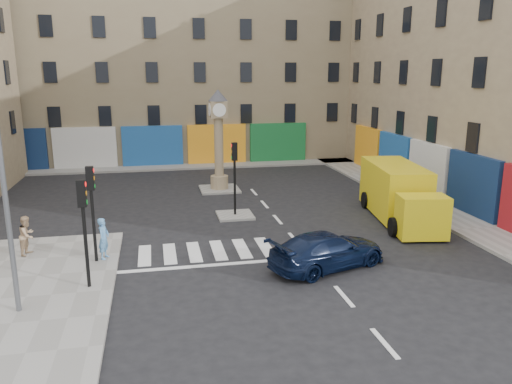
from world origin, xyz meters
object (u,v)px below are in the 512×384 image
object	(u,v)px
traffic_light_left_near	(84,216)
traffic_light_island	(235,167)
lamp_post	(1,160)
pedestrian_tan	(27,235)
navy_sedan	(327,250)
pedestrian_blue	(104,238)
clock_pillar	(219,134)
traffic_light_left_far	(92,199)
yellow_van	(399,193)

from	to	relation	value
traffic_light_left_near	traffic_light_island	xyz separation A→B (m)	(6.30, 7.80, -0.03)
lamp_post	pedestrian_tan	bearing A→B (deg)	99.01
navy_sedan	pedestrian_blue	world-z (taller)	pedestrian_blue
traffic_light_island	clock_pillar	xyz separation A→B (m)	(0.00, 6.00, 0.96)
traffic_light_left_near	traffic_light_left_far	xyz separation A→B (m)	(0.00, 2.40, 0.00)
traffic_light_island	pedestrian_tan	size ratio (longest dim) A/B	2.34
clock_pillar	yellow_van	xyz separation A→B (m)	(7.99, -8.01, -2.23)
pedestrian_blue	clock_pillar	bearing A→B (deg)	-9.88
yellow_van	pedestrian_tan	distance (m)	17.13
traffic_light_island	clock_pillar	distance (m)	6.07
clock_pillar	traffic_light_left_near	bearing A→B (deg)	-114.55
navy_sedan	traffic_light_left_far	bearing A→B (deg)	56.60
traffic_light_left_near	pedestrian_tan	distance (m)	4.89
clock_pillar	yellow_van	distance (m)	11.53
lamp_post	pedestrian_tan	xyz separation A→B (m)	(-0.81, 5.10, -3.85)
traffic_light_island	pedestrian_tan	world-z (taller)	traffic_light_island
traffic_light_left_far	traffic_light_island	size ratio (longest dim) A/B	1.00
clock_pillar	navy_sedan	distance (m)	13.97
lamp_post	traffic_light_left_far	bearing A→B (deg)	63.43
pedestrian_tan	lamp_post	bearing A→B (deg)	-154.40
yellow_van	pedestrian_blue	xyz separation A→B (m)	(-13.99, -3.15, -0.35)
traffic_light_left_far	traffic_light_island	distance (m)	8.30
traffic_light_left_near	pedestrian_tan	size ratio (longest dim) A/B	2.34
yellow_van	pedestrian_blue	bearing A→B (deg)	-158.15
clock_pillar	navy_sedan	bearing A→B (deg)	-80.31
traffic_light_island	pedestrian_blue	world-z (taller)	traffic_light_island
pedestrian_blue	pedestrian_tan	bearing A→B (deg)	88.75
traffic_light_island	yellow_van	world-z (taller)	traffic_light_island
clock_pillar	navy_sedan	size ratio (longest dim) A/B	1.29
traffic_light_island	navy_sedan	bearing A→B (deg)	-72.90
navy_sedan	lamp_post	bearing A→B (deg)	79.50
lamp_post	clock_pillar	xyz separation A→B (m)	(8.20, 15.20, -1.24)
clock_pillar	yellow_van	world-z (taller)	clock_pillar
traffic_light_left_near	pedestrian_tan	world-z (taller)	traffic_light_left_near
traffic_light_island	navy_sedan	world-z (taller)	traffic_light_island
traffic_light_island	pedestrian_blue	xyz separation A→B (m)	(-6.00, -5.17, -1.63)
traffic_light_island	traffic_light_left_near	bearing A→B (deg)	-128.93
lamp_post	traffic_light_island	bearing A→B (deg)	48.29
traffic_light_left_near	yellow_van	size ratio (longest dim) A/B	0.49
traffic_light_island	lamp_post	bearing A→B (deg)	-131.71
traffic_light_island	yellow_van	size ratio (longest dim) A/B	0.49
pedestrian_tan	clock_pillar	bearing A→B (deg)	-25.18
pedestrian_blue	yellow_van	bearing A→B (deg)	-58.92
clock_pillar	pedestrian_blue	world-z (taller)	clock_pillar
clock_pillar	lamp_post	bearing A→B (deg)	-118.35
yellow_van	navy_sedan	bearing A→B (deg)	-126.97
traffic_light_left_near	lamp_post	world-z (taller)	lamp_post
navy_sedan	pedestrian_tan	size ratio (longest dim) A/B	2.99
traffic_light_left_near	traffic_light_left_far	size ratio (longest dim) A/B	1.00
pedestrian_blue	traffic_light_left_far	bearing A→B (deg)	146.09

